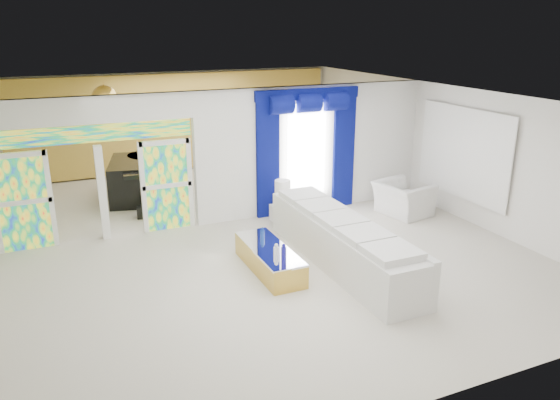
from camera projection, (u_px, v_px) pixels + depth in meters
name	position (u px, v px, depth m)	size (l,w,h in m)	color
floor	(245.00, 234.00, 11.62)	(12.00, 12.00, 0.00)	#B7AF9E
dividing_wall	(314.00, 148.00, 12.84)	(5.70, 0.18, 3.00)	white
dividing_header	(89.00, 110.00, 10.55)	(4.30, 0.18, 0.55)	white
stained_panel_left	(23.00, 202.00, 10.54)	(0.95, 0.04, 2.00)	#994C3F
stained_panel_right	(167.00, 185.00, 11.63)	(0.95, 0.04, 2.00)	#994C3F
stained_transom	(92.00, 134.00, 10.70)	(4.00, 0.05, 0.35)	#994C3F
window_pane	(306.00, 152.00, 12.67)	(1.00, 0.02, 2.30)	white
blue_drape_left	(268.00, 159.00, 12.28)	(0.55, 0.10, 2.80)	#030942
blue_drape_right	(344.00, 151.00, 13.04)	(0.55, 0.10, 2.80)	#030942
blue_pelmet	(308.00, 94.00, 12.22)	(2.60, 0.12, 0.25)	#030942
wall_mirror	(463.00, 153.00, 12.14)	(0.04, 2.70, 1.90)	white
gold_curtains	(178.00, 122.00, 16.28)	(9.70, 0.12, 2.90)	#B47A2B
white_sofa	(342.00, 243.00, 10.04)	(0.94, 4.38, 0.83)	silver
coffee_table	(269.00, 259.00, 9.85)	(0.65, 1.95, 0.43)	gold
console_table	(294.00, 211.00, 12.51)	(1.14, 0.36, 0.38)	silver
table_lamp	(283.00, 193.00, 12.24)	(0.36, 0.36, 0.58)	silver
armchair	(403.00, 199.00, 12.72)	(1.20, 1.05, 0.78)	silver
grand_piano	(142.00, 179.00, 13.91)	(1.52, 2.00, 1.01)	black
piano_bench	(155.00, 211.00, 12.64)	(0.82, 0.32, 0.27)	black
tv_console	(21.00, 209.00, 11.94)	(0.57, 0.52, 0.83)	tan
chandelier	(105.00, 98.00, 12.87)	(0.60, 0.60, 0.60)	gold
decanters	(276.00, 248.00, 9.57)	(0.16, 1.13, 0.23)	navy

